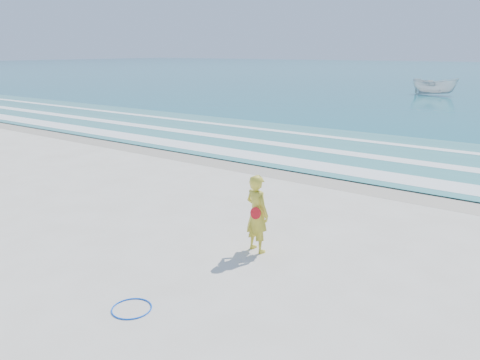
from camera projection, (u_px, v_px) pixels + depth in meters
The scene contains 9 objects.
ground at pixel (124, 261), 10.36m from camera, with size 400.00×400.00×0.00m, color silver.
wet_sand at pixel (313, 175), 17.38m from camera, with size 400.00×2.40×0.00m, color #B2A893.
shallow at pixel (364, 152), 21.27m from camera, with size 400.00×10.00×0.01m, color #59B7AD.
foam_near at pixel (328, 167), 18.38m from camera, with size 400.00×1.40×0.01m, color white.
foam_mid at pixel (357, 154), 20.64m from camera, with size 400.00×0.90×0.01m, color white.
foam_far at pixel (383, 143), 23.22m from camera, with size 400.00×0.60×0.01m, color white.
hoop at pixel (132, 308), 8.41m from camera, with size 0.73×0.73×0.03m, color blue.
boat at pixel (435, 86), 47.98m from camera, with size 1.71×4.55×1.76m, color silver.
woman at pixel (257, 214), 10.64m from camera, with size 0.75×0.59×1.82m.
Camera 1 is at (7.66, -6.18, 4.50)m, focal length 35.00 mm.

